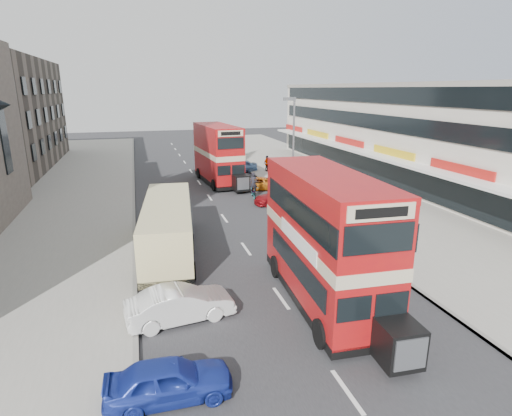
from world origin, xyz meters
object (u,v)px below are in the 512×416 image
object	(u,v)px
car_left_near	(169,380)
bus_second	(218,154)
bus_main	(325,239)
coach	(168,225)
car_right_c	(239,166)
pedestrian_far	(267,163)
cyclist	(253,190)
pedestrian_near	(318,195)
street_lamp	(293,140)
car_right_a	(279,197)
car_right_b	(255,184)
car_left_front	(180,304)

from	to	relation	value
car_left_near	bus_second	bearing A→B (deg)	-12.85
bus_second	bus_main	bearing A→B (deg)	84.50
coach	car_right_c	size ratio (longest dim) A/B	2.57
pedestrian_far	cyclist	bearing A→B (deg)	-147.94
car_left_near	cyclist	size ratio (longest dim) A/B	1.72
pedestrian_near	car_right_c	bearing A→B (deg)	-122.32
street_lamp	car_right_a	xyz separation A→B (m)	(-1.57, -1.43, -4.20)
car_right_b	street_lamp	bearing A→B (deg)	35.98
car_left_near	car_left_front	distance (m)	4.31
bus_main	car_left_front	distance (m)	6.38
bus_second	car_left_front	xyz separation A→B (m)	(-6.19, -23.96, -2.11)
bus_second	car_left_near	bearing A→B (deg)	71.06
car_right_a	car_right_c	xyz separation A→B (m)	(-0.01, 13.29, 0.08)
bus_main	car_right_b	world-z (taller)	bus_main
street_lamp	pedestrian_far	xyz separation A→B (m)	(1.32, 10.98, -3.80)
street_lamp	car_right_a	distance (m)	4.70
bus_second	cyclist	size ratio (longest dim) A/B	4.53
coach	street_lamp	bearing A→B (deg)	46.67
street_lamp	car_right_c	distance (m)	12.65
car_right_b	pedestrian_near	size ratio (longest dim) A/B	2.51
coach	pedestrian_near	xyz separation A→B (m)	(11.72, 6.03, -0.60)
car_left_front	cyclist	distance (m)	19.15
car_right_b	pedestrian_near	xyz separation A→B (m)	(3.06, -6.82, 0.39)
car_right_b	pedestrian_near	distance (m)	7.49
car_left_near	car_left_front	size ratio (longest dim) A/B	0.89
bus_main	car_right_a	world-z (taller)	bus_main
bus_second	coach	size ratio (longest dim) A/B	0.96
bus_main	street_lamp	bearing A→B (deg)	-103.30
car_left_near	car_right_c	size ratio (longest dim) A/B	0.94
car_left_near	car_right_a	size ratio (longest dim) A/B	0.92
bus_second	car_left_near	size ratio (longest dim) A/B	2.63
car_left_front	cyclist	bearing A→B (deg)	-31.98
car_right_a	pedestrian_far	bearing A→B (deg)	164.45
car_right_a	car_right_c	bearing A→B (deg)	177.59
bus_main	pedestrian_far	world-z (taller)	bus_main
car_left_front	pedestrian_near	world-z (taller)	pedestrian_near
cyclist	bus_second	bearing A→B (deg)	111.47
street_lamp	car_left_near	xyz separation A→B (m)	(-11.67, -20.80, -4.15)
pedestrian_far	cyclist	world-z (taller)	cyclist
street_lamp	car_right_a	world-z (taller)	street_lamp
car_left_near	pedestrian_far	size ratio (longest dim) A/B	2.20
bus_second	street_lamp	bearing A→B (deg)	117.39
coach	car_left_front	bearing A→B (deg)	-85.19
car_right_c	pedestrian_near	distance (m)	15.27
pedestrian_near	pedestrian_far	bearing A→B (deg)	-133.33
car_right_c	cyclist	distance (m)	11.06
bus_main	car_left_near	bearing A→B (deg)	34.33
bus_main	car_left_near	size ratio (longest dim) A/B	2.67
street_lamp	pedestrian_near	xyz separation A→B (m)	(0.98, -3.20, -3.83)
car_right_b	car_right_c	distance (m)	8.25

